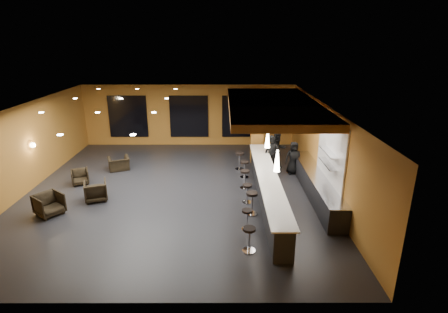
{
  "coord_description": "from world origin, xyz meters",
  "views": [
    {
      "loc": [
        1.98,
        -13.24,
        5.99
      ],
      "look_at": [
        2.0,
        0.5,
        1.3
      ],
      "focal_mm": 28.0,
      "sensor_mm": 36.0,
      "label": 1
    }
  ],
  "objects_px": {
    "staff_a": "(271,156)",
    "bar_stool_0": "(249,236)",
    "bar_stool_4": "(245,177)",
    "bar_stool_1": "(247,217)",
    "bar_counter": "(267,189)",
    "pendant_0": "(277,161)",
    "bar_stool_3": "(247,191)",
    "staff_c": "(293,158)",
    "bar_stool_2": "(252,200)",
    "column": "(257,128)",
    "staff_b": "(278,150)",
    "bar_stool_6": "(240,159)",
    "prep_counter": "(316,185)",
    "armchair_a": "(49,204)",
    "bar_stool_5": "(245,167)",
    "armchair_b": "(96,191)",
    "armchair_c": "(80,177)",
    "pendant_1": "(267,139)",
    "pendant_2": "(261,123)",
    "armchair_d": "(119,164)"
  },
  "relations": [
    {
      "from": "staff_a",
      "to": "staff_b",
      "type": "distance_m",
      "value": 1.0
    },
    {
      "from": "staff_b",
      "to": "staff_c",
      "type": "xyz_separation_m",
      "value": [
        0.62,
        -0.74,
        -0.16
      ]
    },
    {
      "from": "staff_b",
      "to": "pendant_0",
      "type": "bearing_deg",
      "value": -122.89
    },
    {
      "from": "bar_stool_0",
      "to": "bar_stool_5",
      "type": "height_order",
      "value": "bar_stool_0"
    },
    {
      "from": "pendant_2",
      "to": "bar_stool_0",
      "type": "distance_m",
      "value": 6.69
    },
    {
      "from": "column",
      "to": "armchair_b",
      "type": "bearing_deg",
      "value": -145.78
    },
    {
      "from": "pendant_1",
      "to": "staff_b",
      "type": "relative_size",
      "value": 0.38
    },
    {
      "from": "staff_b",
      "to": "bar_stool_5",
      "type": "bearing_deg",
      "value": -166.99
    },
    {
      "from": "armchair_b",
      "to": "bar_stool_2",
      "type": "height_order",
      "value": "bar_stool_2"
    },
    {
      "from": "column",
      "to": "pendant_2",
      "type": "height_order",
      "value": "column"
    },
    {
      "from": "armchair_a",
      "to": "bar_stool_1",
      "type": "relative_size",
      "value": 1.18
    },
    {
      "from": "pendant_2",
      "to": "armchair_d",
      "type": "height_order",
      "value": "pendant_2"
    },
    {
      "from": "armchair_c",
      "to": "bar_stool_1",
      "type": "relative_size",
      "value": 0.96
    },
    {
      "from": "prep_counter",
      "to": "staff_c",
      "type": "xyz_separation_m",
      "value": [
        -0.46,
        2.36,
        0.34
      ]
    },
    {
      "from": "prep_counter",
      "to": "pendant_0",
      "type": "distance_m",
      "value": 3.73
    },
    {
      "from": "bar_stool_4",
      "to": "bar_stool_1",
      "type": "bearing_deg",
      "value": -92.03
    },
    {
      "from": "column",
      "to": "armchair_d",
      "type": "bearing_deg",
      "value": -169.49
    },
    {
      "from": "staff_a",
      "to": "bar_stool_0",
      "type": "distance_m",
      "value": 6.24
    },
    {
      "from": "pendant_0",
      "to": "bar_stool_3",
      "type": "bearing_deg",
      "value": 112.69
    },
    {
      "from": "pendant_0",
      "to": "armchair_a",
      "type": "xyz_separation_m",
      "value": [
        -7.86,
        0.92,
        -1.96
      ]
    },
    {
      "from": "staff_c",
      "to": "bar_stool_2",
      "type": "bearing_deg",
      "value": -118.94
    },
    {
      "from": "column",
      "to": "staff_a",
      "type": "xyz_separation_m",
      "value": [
        0.5,
        -1.91,
        -0.82
      ]
    },
    {
      "from": "bar_counter",
      "to": "bar_stool_1",
      "type": "height_order",
      "value": "bar_counter"
    },
    {
      "from": "prep_counter",
      "to": "pendant_0",
      "type": "relative_size",
      "value": 8.57
    },
    {
      "from": "armchair_b",
      "to": "bar_stool_1",
      "type": "distance_m",
      "value": 6.14
    },
    {
      "from": "bar_stool_3",
      "to": "staff_b",
      "type": "bearing_deg",
      "value": 65.77
    },
    {
      "from": "armchair_c",
      "to": "bar_stool_2",
      "type": "distance_m",
      "value": 7.68
    },
    {
      "from": "armchair_a",
      "to": "armchair_b",
      "type": "xyz_separation_m",
      "value": [
        1.25,
        1.18,
        -0.01
      ]
    },
    {
      "from": "prep_counter",
      "to": "bar_stool_5",
      "type": "distance_m",
      "value": 3.31
    },
    {
      "from": "bar_stool_0",
      "to": "bar_stool_3",
      "type": "height_order",
      "value": "bar_stool_0"
    },
    {
      "from": "pendant_0",
      "to": "staff_a",
      "type": "xyz_separation_m",
      "value": [
        0.5,
        4.69,
        -1.42
      ]
    },
    {
      "from": "bar_stool_2",
      "to": "bar_stool_6",
      "type": "relative_size",
      "value": 1.0
    },
    {
      "from": "bar_stool_0",
      "to": "bar_stool_1",
      "type": "xyz_separation_m",
      "value": [
        0.02,
        1.21,
        -0.03
      ]
    },
    {
      "from": "armchair_d",
      "to": "bar_stool_6",
      "type": "distance_m",
      "value": 5.75
    },
    {
      "from": "pendant_1",
      "to": "staff_a",
      "type": "height_order",
      "value": "pendant_1"
    },
    {
      "from": "bar_stool_6",
      "to": "pendant_1",
      "type": "bearing_deg",
      "value": -72.61
    },
    {
      "from": "staff_b",
      "to": "bar_stool_6",
      "type": "bearing_deg",
      "value": 162.83
    },
    {
      "from": "armchair_b",
      "to": "bar_stool_6",
      "type": "height_order",
      "value": "bar_stool_6"
    },
    {
      "from": "bar_stool_4",
      "to": "staff_b",
      "type": "bearing_deg",
      "value": 54.85
    },
    {
      "from": "prep_counter",
      "to": "armchair_a",
      "type": "relative_size",
      "value": 6.97
    },
    {
      "from": "armchair_b",
      "to": "bar_stool_4",
      "type": "distance_m",
      "value": 5.93
    },
    {
      "from": "bar_stool_1",
      "to": "bar_stool_5",
      "type": "distance_m",
      "value": 4.53
    },
    {
      "from": "staff_b",
      "to": "bar_stool_3",
      "type": "height_order",
      "value": "staff_b"
    },
    {
      "from": "armchair_d",
      "to": "bar_stool_4",
      "type": "height_order",
      "value": "bar_stool_4"
    },
    {
      "from": "pendant_0",
      "to": "staff_a",
      "type": "height_order",
      "value": "pendant_0"
    },
    {
      "from": "prep_counter",
      "to": "bar_stool_2",
      "type": "relative_size",
      "value": 7.13
    },
    {
      "from": "prep_counter",
      "to": "pendant_2",
      "type": "relative_size",
      "value": 8.57
    },
    {
      "from": "bar_stool_2",
      "to": "prep_counter",
      "type": "bearing_deg",
      "value": 30.55
    },
    {
      "from": "column",
      "to": "pendant_2",
      "type": "distance_m",
      "value": 1.71
    },
    {
      "from": "prep_counter",
      "to": "bar_stool_0",
      "type": "bearing_deg",
      "value": -127.13
    }
  ]
}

